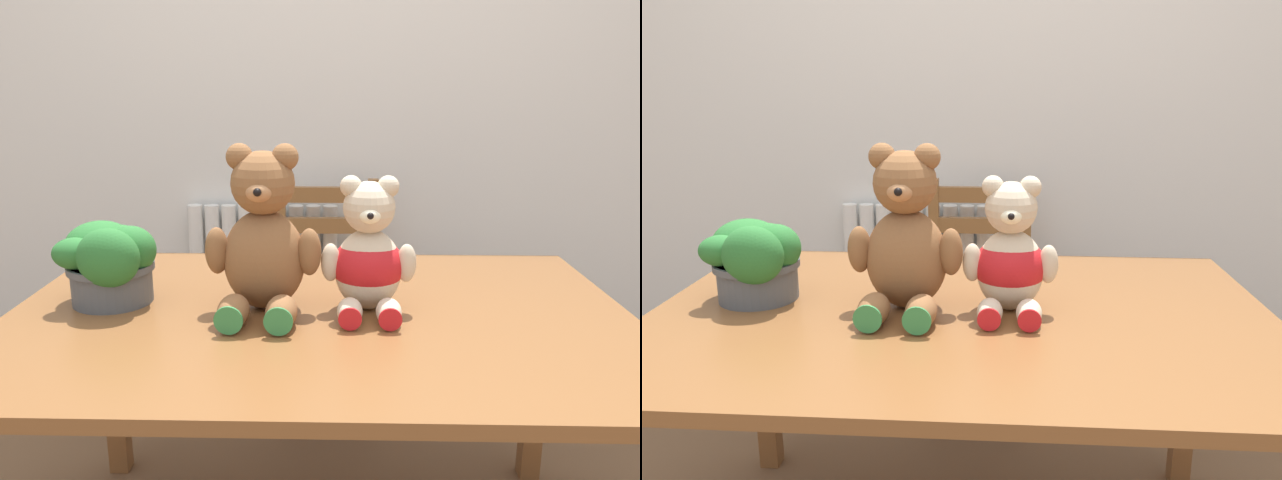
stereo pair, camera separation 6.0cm
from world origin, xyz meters
TOP-DOWN VIEW (x-y plane):
  - wall_back at (0.00, 1.69)m, footprint 8.00×0.04m
  - radiator at (-0.26, 1.62)m, footprint 0.62×0.10m
  - dining_table at (0.00, 0.49)m, footprint 1.43×0.97m
  - wooden_chair_behind at (0.00, 1.39)m, footprint 0.40×0.39m
  - teddy_bear_left at (-0.13, 0.49)m, footprint 0.27×0.26m
  - teddy_bear_right at (0.11, 0.50)m, footprint 0.22×0.22m
  - potted_plant at (-0.49, 0.53)m, footprint 0.23×0.22m

SIDE VIEW (x-z plane):
  - radiator at x=-0.26m, z-range -0.03..0.72m
  - wooden_chair_behind at x=0.00m, z-range 0.01..0.89m
  - dining_table at x=0.00m, z-range 0.28..1.00m
  - potted_plant at x=-0.49m, z-range 0.73..0.93m
  - teddy_bear_right at x=0.11m, z-range 0.69..1.00m
  - teddy_bear_left at x=-0.13m, z-range 0.70..1.08m
  - wall_back at x=0.00m, z-range 0.00..2.60m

